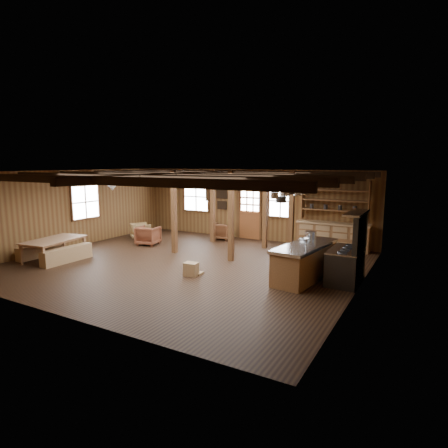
{
  "coord_description": "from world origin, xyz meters",
  "views": [
    {
      "loc": [
        6.47,
        -9.1,
        3.04
      ],
      "look_at": [
        0.66,
        1.16,
        1.12
      ],
      "focal_mm": 30.0,
      "sensor_mm": 36.0,
      "label": 1
    }
  ],
  "objects_px": {
    "dining_table": "(55,250)",
    "armchair_b": "(222,231)",
    "kitchen_island": "(305,261)",
    "armchair_c": "(141,231)",
    "commercial_range": "(348,260)",
    "armchair_a": "(148,236)"
  },
  "relations": [
    {
      "from": "armchair_c",
      "to": "kitchen_island",
      "type": "bearing_deg",
      "value": -161.87
    },
    {
      "from": "commercial_range",
      "to": "armchair_b",
      "type": "distance_m",
      "value": 6.46
    },
    {
      "from": "kitchen_island",
      "to": "armchair_b",
      "type": "distance_m",
      "value": 5.71
    },
    {
      "from": "armchair_b",
      "to": "kitchen_island",
      "type": "bearing_deg",
      "value": 134.72
    },
    {
      "from": "dining_table",
      "to": "armchair_c",
      "type": "relative_size",
      "value": 2.67
    },
    {
      "from": "commercial_range",
      "to": "armchair_c",
      "type": "bearing_deg",
      "value": 168.77
    },
    {
      "from": "kitchen_island",
      "to": "armchair_c",
      "type": "xyz_separation_m",
      "value": [
        -7.42,
        1.91,
        -0.15
      ]
    },
    {
      "from": "commercial_range",
      "to": "armchair_a",
      "type": "bearing_deg",
      "value": 172.51
    },
    {
      "from": "commercial_range",
      "to": "armchair_c",
      "type": "relative_size",
      "value": 2.61
    },
    {
      "from": "kitchen_island",
      "to": "commercial_range",
      "type": "distance_m",
      "value": 1.08
    },
    {
      "from": "commercial_range",
      "to": "armchair_b",
      "type": "xyz_separation_m",
      "value": [
        -5.57,
        3.27,
        -0.28
      ]
    },
    {
      "from": "armchair_b",
      "to": "armchair_c",
      "type": "height_order",
      "value": "armchair_b"
    },
    {
      "from": "armchair_c",
      "to": "commercial_range",
      "type": "bearing_deg",
      "value": -158.66
    },
    {
      "from": "dining_table",
      "to": "armchair_b",
      "type": "height_order",
      "value": "dining_table"
    },
    {
      "from": "armchair_a",
      "to": "armchair_b",
      "type": "height_order",
      "value": "armchair_a"
    },
    {
      "from": "dining_table",
      "to": "armchair_b",
      "type": "bearing_deg",
      "value": -37.41
    },
    {
      "from": "armchair_b",
      "to": "armchair_c",
      "type": "distance_m",
      "value": 3.31
    },
    {
      "from": "commercial_range",
      "to": "armchair_c",
      "type": "distance_m",
      "value": 8.64
    },
    {
      "from": "commercial_range",
      "to": "armchair_b",
      "type": "bearing_deg",
      "value": 149.61
    },
    {
      "from": "armchair_a",
      "to": "commercial_range",
      "type": "bearing_deg",
      "value": 160.04
    },
    {
      "from": "kitchen_island",
      "to": "armchair_a",
      "type": "xyz_separation_m",
      "value": [
        -6.43,
        1.21,
        -0.13
      ]
    },
    {
      "from": "armchair_a",
      "to": "armchair_c",
      "type": "xyz_separation_m",
      "value": [
        -0.99,
        0.7,
        -0.03
      ]
    }
  ]
}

